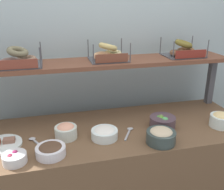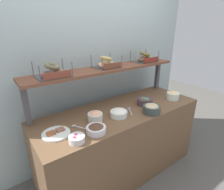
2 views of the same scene
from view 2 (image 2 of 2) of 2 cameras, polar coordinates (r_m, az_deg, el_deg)
ground_plane at (r=2.50m, az=2.50°, el=-22.56°), size 8.00×8.00×0.00m
back_wall at (r=2.31m, az=-5.66°, el=8.00°), size 3.12×0.06×2.40m
deli_counter at (r=2.22m, az=2.67°, el=-14.63°), size 1.92×0.70×0.85m
shelf_riser_left at (r=1.81m, az=-25.76°, el=-2.97°), size 0.05×0.05×0.40m
shelf_riser_right at (r=2.72m, az=14.23°, el=6.20°), size 0.05×0.05×0.40m
upper_shelf at (r=2.07m, az=-1.68°, el=8.35°), size 1.88×0.32×0.03m
bowl_chocolate_spread at (r=1.59m, az=-5.10°, el=-10.74°), size 0.17×0.17×0.07m
bowl_tuna_salad at (r=1.96m, az=12.49°, el=-4.21°), size 0.19×0.19×0.10m
bowl_beet_salad at (r=1.50m, az=-11.21°, el=-13.54°), size 0.13×0.13×0.06m
bowl_egg_salad at (r=2.40m, az=18.83°, el=-0.03°), size 0.16×0.16×0.11m
bowl_lox_spread at (r=1.77m, az=-5.40°, el=-6.75°), size 0.14×0.14×0.10m
bowl_cream_cheese at (r=1.85m, az=2.20°, el=-5.78°), size 0.17×0.17×0.08m
bowl_veggie_mix at (r=2.15m, az=10.43°, el=-1.97°), size 0.18×0.18×0.09m
serving_plate_white at (r=1.65m, az=-17.42°, el=-11.56°), size 0.24×0.24×0.04m
serving_spoon_near_plate at (r=1.99m, az=5.64°, el=-4.79°), size 0.11×0.16×0.01m
serving_spoon_by_edge at (r=1.70m, az=-10.97°, el=-9.91°), size 0.11×0.16×0.01m
bagel_basket_poppy at (r=1.76m, az=-18.39°, el=7.00°), size 0.30×0.26×0.14m
bagel_basket_plain at (r=2.06m, az=-1.76°, el=10.09°), size 0.28×0.26×0.14m
bagel_basket_cinnamon_raisin at (r=2.45m, az=10.31°, el=11.49°), size 0.30×0.25×0.14m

